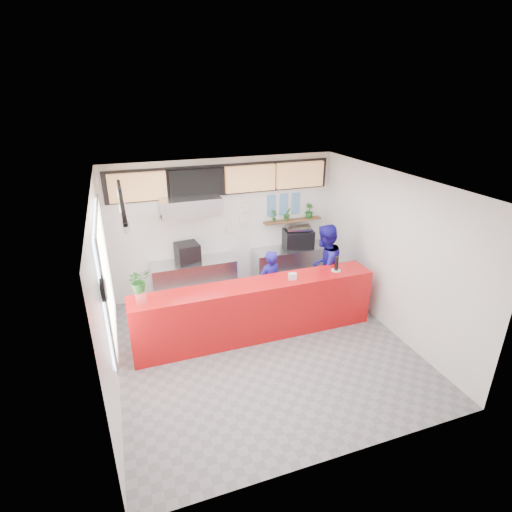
{
  "coord_description": "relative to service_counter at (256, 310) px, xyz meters",
  "views": [
    {
      "loc": [
        -2.14,
        -5.61,
        4.35
      ],
      "look_at": [
        0.1,
        0.7,
        1.5
      ],
      "focal_mm": 28.0,
      "sensor_mm": 36.0,
      "label": 1
    }
  ],
  "objects": [
    {
      "name": "hood_lip",
      "position": [
        -0.8,
        1.75,
        1.4
      ],
      "size": [
        1.2,
        0.69,
        0.31
      ],
      "primitive_type": "cube",
      "rotation": [
        -0.35,
        0.0,
        0.0
      ],
      "color": "#B2B5BA",
      "rests_on": "ceiling"
    },
    {
      "name": "photo_frame_c",
      "position": [
        1.7,
        2.08,
        1.45
      ],
      "size": [
        0.2,
        0.02,
        0.25
      ],
      "primitive_type": "cube",
      "color": "#598CBF",
      "rests_on": "wall_back"
    },
    {
      "name": "cream_band",
      "position": [
        0.0,
        2.09,
        2.05
      ],
      "size": [
        5.0,
        0.02,
        0.8
      ],
      "primitive_type": "cube",
      "color": "beige",
      "rests_on": "wall_back"
    },
    {
      "name": "wall_clock_face",
      "position": [
        -2.43,
        -1.3,
        1.5
      ],
      "size": [
        0.02,
        0.26,
        0.26
      ],
      "primitive_type": "cylinder",
      "rotation": [
        0.0,
        1.57,
        0.0
      ],
      "color": "white",
      "rests_on": "wall_left"
    },
    {
      "name": "ceiling",
      "position": [
        0.0,
        -0.4,
        2.45
      ],
      "size": [
        5.0,
        5.0,
        0.0
      ],
      "primitive_type": "plane",
      "rotation": [
        3.14,
        0.0,
        0.0
      ],
      "color": "silver"
    },
    {
      "name": "dec_plate_c",
      "position": [
        0.15,
        2.07,
        0.9
      ],
      "size": [
        0.24,
        0.03,
        0.24
      ],
      "primitive_type": "cylinder",
      "rotation": [
        1.57,
        0.0,
        0.0
      ],
      "color": "silver",
      "rests_on": "wall_back"
    },
    {
      "name": "espresso_machine",
      "position": [
        1.67,
        1.8,
        0.56
      ],
      "size": [
        0.72,
        0.56,
        0.42
      ],
      "primitive_type": "cube",
      "rotation": [
        0.0,
        0.0,
        -0.15
      ],
      "color": "black",
      "rests_on": "right_bench"
    },
    {
      "name": "photo_frame_b",
      "position": [
        1.4,
        2.08,
        1.45
      ],
      "size": [
        0.2,
        0.02,
        0.25
      ],
      "primitive_type": "cube",
      "color": "#598CBF",
      "rests_on": "wall_back"
    },
    {
      "name": "floor",
      "position": [
        0.0,
        -0.4,
        -0.55
      ],
      "size": [
        5.0,
        5.0,
        0.0
      ],
      "primitive_type": "plane",
      "color": "slate",
      "rests_on": "ground"
    },
    {
      "name": "pepper_mill",
      "position": [
        1.62,
        -0.0,
        0.7
      ],
      "size": [
        0.09,
        0.09,
        0.28
      ],
      "primitive_type": "cylinder",
      "rotation": [
        0.0,
        0.0,
        -0.35
      ],
      "color": "black",
      "rests_on": "white_plate"
    },
    {
      "name": "herb_b",
      "position": [
        1.46,
        2.0,
        1.12
      ],
      "size": [
        0.18,
        0.16,
        0.3
      ],
      "primitive_type": "imported",
      "rotation": [
        0.0,
        0.0,
        0.15
      ],
      "color": "#215D20",
      "rests_on": "herb_shelf"
    },
    {
      "name": "right_bench",
      "position": [
        1.5,
        1.8,
        -0.1
      ],
      "size": [
        1.8,
        0.6,
        0.9
      ],
      "primitive_type": "cube",
      "color": "#B2B5BA",
      "rests_on": "ground"
    },
    {
      "name": "dec_plate_d",
      "position": [
        0.5,
        2.07,
        1.35
      ],
      "size": [
        0.24,
        0.03,
        0.24
      ],
      "primitive_type": "cylinder",
      "rotation": [
        1.57,
        0.0,
        0.0
      ],
      "color": "silver",
      "rests_on": "wall_back"
    },
    {
      "name": "soffit",
      "position": [
        0.0,
        2.06,
        2.0
      ],
      "size": [
        4.8,
        0.04,
        0.65
      ],
      "primitive_type": "cube",
      "color": "black",
      "rests_on": "wall_back"
    },
    {
      "name": "dec_plate_a",
      "position": [
        0.15,
        2.07,
        1.2
      ],
      "size": [
        0.24,
        0.03,
        0.24
      ],
      "primitive_type": "cylinder",
      "rotation": [
        1.57,
        0.0,
        0.0
      ],
      "color": "silver",
      "rests_on": "wall_back"
    },
    {
      "name": "staff_center",
      "position": [
        0.48,
        0.57,
        0.17
      ],
      "size": [
        0.61,
        0.49,
        1.44
      ],
      "primitive_type": "imported",
      "rotation": [
        0.0,
        0.0,
        3.46
      ],
      "color": "navy",
      "rests_on": "ground"
    },
    {
      "name": "napkin_holder",
      "position": [
        0.68,
        -0.07,
        0.61
      ],
      "size": [
        0.15,
        0.1,
        0.12
      ],
      "primitive_type": "cube",
      "rotation": [
        0.0,
        0.0,
        -0.12
      ],
      "color": "silver",
      "rests_on": "service_counter"
    },
    {
      "name": "photo_frame_f",
      "position": [
        1.7,
        2.08,
        1.2
      ],
      "size": [
        0.2,
        0.02,
        0.25
      ],
      "primitive_type": "cube",
      "color": "#598CBF",
      "rests_on": "wall_back"
    },
    {
      "name": "staff_right",
      "position": [
        1.68,
        0.57,
        0.37
      ],
      "size": [
        1.11,
        1.04,
        1.83
      ],
      "primitive_type": "imported",
      "rotation": [
        0.0,
        0.0,
        3.65
      ],
      "color": "navy",
      "rests_on": "ground"
    },
    {
      "name": "wall_left",
      "position": [
        -2.5,
        -0.4,
        0.95
      ],
      "size": [
        0.0,
        5.0,
        5.0
      ],
      "primitive_type": "plane",
      "rotation": [
        1.57,
        0.0,
        1.57
      ],
      "color": "white",
      "rests_on": "ground"
    },
    {
      "name": "service_counter",
      "position": [
        0.0,
        0.0,
        0.0
      ],
      "size": [
        4.5,
        0.6,
        1.1
      ],
      "primitive_type": "cube",
      "color": "red",
      "rests_on": "ground"
    },
    {
      "name": "espresso_tray",
      "position": [
        1.67,
        1.8,
        0.83
      ],
      "size": [
        0.64,
        0.51,
        0.05
      ],
      "primitive_type": "cube",
      "rotation": [
        0.0,
        0.0,
        -0.24
      ],
      "color": "#A4A5AB",
      "rests_on": "espresso_machine"
    },
    {
      "name": "white_plate",
      "position": [
        1.62,
        -0.0,
        0.56
      ],
      "size": [
        0.23,
        0.23,
        0.01
      ],
      "primitive_type": "cylinder",
      "rotation": [
        0.0,
        0.0,
        -0.33
      ],
      "color": "silver",
      "rests_on": "service_counter"
    },
    {
      "name": "prep_bench",
      "position": [
        -0.8,
        1.8,
        -0.1
      ],
      "size": [
        1.8,
        0.6,
        0.9
      ],
      "primitive_type": "cube",
      "color": "#B2B5BA",
      "rests_on": "ground"
    },
    {
      "name": "herb_d",
      "position": [
        2.01,
        2.0,
        1.14
      ],
      "size": [
        0.21,
        0.2,
        0.34
      ],
      "primitive_type": "imported",
      "rotation": [
        0.0,
        0.0,
        0.16
      ],
      "color": "#215D20",
      "rests_on": "herb_shelf"
    },
    {
      "name": "basil_vase",
      "position": [
        -2.0,
        -0.04,
        0.96
      ],
      "size": [
        0.43,
        0.4,
        0.39
      ],
      "primitive_type": "imported",
      "rotation": [
        0.0,
        0.0,
        0.34
      ],
      "color": "#215D20",
      "rests_on": "glass_vase"
    },
    {
      "name": "menu_board_far_right",
      "position": [
        1.73,
        1.98,
        2.0
      ],
      "size": [
        1.1,
        0.1,
        0.55
      ],
      "primitive_type": "cube",
      "color": "tan",
      "rests_on": "wall_back"
    },
    {
      "name": "photo_frame_d",
      "position": [
        1.1,
        2.08,
        1.2
      ],
      "size": [
        0.2,
        0.02,
        0.25
      ],
      "primitive_type": "cube",
      "color": "#598CBF",
      "rests_on": "wall_back"
    },
    {
      "name": "dec_plate_b",
      "position": [
        0.45,
        2.07,
        1.1
      ],
      "size": [
        0.24,
        0.03,
        0.24
      ],
      "primitive_type": "cylinder",
      "rotation": [
        1.57,
        0.0,
        0.0
      ],
      "color": "silver",
      "rests_on": "wall_back"
    },
    {
      "name": "wall_right",
      "position": [
        2.5,
        -0.4,
        0.95
      ],
      "size": [
        0.0,
        5.0,
        5.0
      ],
      "primitive_type": "plane",
      "rotation": [
        1.57,
        0.0,
        -1.57
      ],
      "color": "white",
      "rests_on": "ground"
    },
    {
      "name": "panini_oven",
      "position": [
        -0.91,
        1.8,
        0.56
      ],
      "size": [
        0.51,
        0.51,
        0.42
      ],
      "primitive_type": "cube",
      "rotation": [
        0.0,
        0.0,
        0.11
      ],
      "color": "black",
      "rests_on": "prep_bench"
    },
    {
      "name": "wall_clock_rim",
      "position": [
        -2.46,
        -1.3,
        1.5
      ],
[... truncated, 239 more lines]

